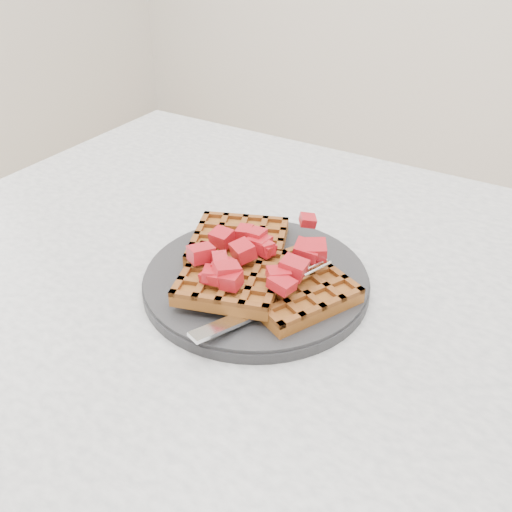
# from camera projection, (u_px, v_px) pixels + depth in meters

# --- Properties ---
(table) EXTENTS (1.20, 0.80, 0.75)m
(table) POSITION_uv_depth(u_px,v_px,m) (353.00, 402.00, 0.64)
(table) COLOR silver
(table) RESTS_ON ground
(plate) EXTENTS (0.25, 0.25, 0.02)m
(plate) POSITION_uv_depth(u_px,v_px,m) (256.00, 280.00, 0.63)
(plate) COLOR black
(plate) RESTS_ON table
(waffles) EXTENTS (0.23, 0.21, 0.03)m
(waffles) POSITION_uv_depth(u_px,v_px,m) (254.00, 268.00, 0.61)
(waffles) COLOR #93531F
(waffles) RESTS_ON plate
(strawberry_pile) EXTENTS (0.15, 0.15, 0.02)m
(strawberry_pile) POSITION_uv_depth(u_px,v_px,m) (256.00, 245.00, 0.60)
(strawberry_pile) COLOR #8D000B
(strawberry_pile) RESTS_ON waffles
(fork) EXTENTS (0.08, 0.18, 0.02)m
(fork) POSITION_uv_depth(u_px,v_px,m) (273.00, 301.00, 0.57)
(fork) COLOR silver
(fork) RESTS_ON plate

